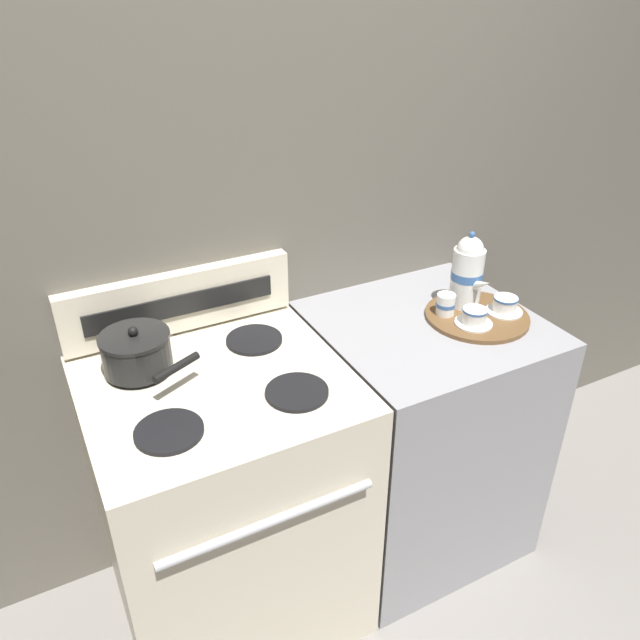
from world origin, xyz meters
name	(u,v)px	position (x,y,z in m)	size (l,w,h in m)	color
ground_plane	(327,558)	(0.00, 0.00, 0.00)	(6.00, 6.00, 0.00)	gray
wall_back	(277,250)	(0.00, 0.36, 1.10)	(6.00, 0.05, 2.20)	#666056
stove	(229,502)	(-0.35, 0.00, 0.46)	(0.72, 0.69, 0.93)	beige
control_panel	(180,301)	(-0.35, 0.31, 1.02)	(0.71, 0.05, 0.19)	beige
side_counter	(418,433)	(0.37, 0.00, 0.46)	(0.69, 0.66, 0.91)	#939399
saucepan	(137,352)	(-0.52, 0.15, 0.98)	(0.24, 0.29, 0.13)	black
serving_tray	(477,316)	(0.52, -0.05, 0.92)	(0.33, 0.33, 0.01)	brown
teapot	(468,271)	(0.52, 0.02, 1.05)	(0.10, 0.17, 0.26)	white
teacup_left	(505,305)	(0.60, -0.08, 0.95)	(0.12, 0.12, 0.05)	white
teacup_right	(474,317)	(0.47, -0.09, 0.95)	(0.12, 0.12, 0.05)	white
creamer_jug	(446,305)	(0.43, 0.00, 0.96)	(0.06, 0.06, 0.07)	white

